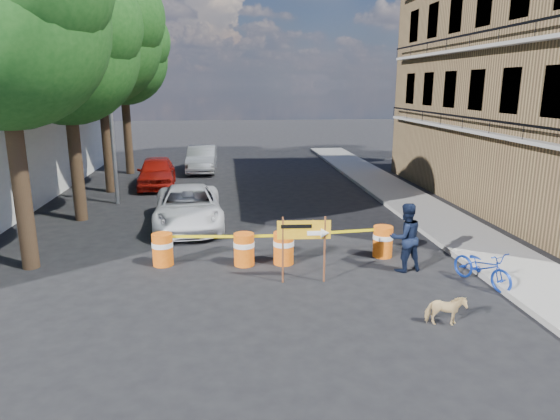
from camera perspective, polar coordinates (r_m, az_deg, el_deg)
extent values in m
plane|color=black|center=(12.53, 0.91, -8.61)|extent=(120.00, 120.00, 0.00)
cube|color=gray|center=(19.65, 16.87, -0.53)|extent=(2.40, 40.00, 0.15)
cylinder|color=#332316|center=(14.67, -27.59, 3.41)|extent=(0.44, 0.44, 5.04)
sphere|color=#174B15|center=(14.56, -29.36, 18.16)|extent=(5.20, 5.20, 5.20)
cylinder|color=#332316|center=(19.38, -22.34, 5.77)|extent=(0.44, 0.44, 4.76)
sphere|color=#174B15|center=(19.25, -23.37, 16.32)|extent=(5.00, 5.00, 5.00)
sphere|color=#174B15|center=(18.61, -21.37, 19.25)|extent=(3.75, 3.75, 3.75)
sphere|color=#174B15|center=(20.04, -24.76, 14.10)|extent=(3.50, 3.50, 3.50)
cylinder|color=#332316|center=(24.16, -19.22, 8.17)|extent=(0.44, 0.44, 5.32)
sphere|color=#174B15|center=(24.13, -20.02, 17.61)|extent=(5.40, 5.40, 5.40)
sphere|color=#174B15|center=(23.50, -18.16, 20.21)|extent=(4.05, 4.05, 4.05)
sphere|color=#174B15|center=(24.93, -21.38, 15.61)|extent=(3.78, 3.78, 3.78)
cylinder|color=#332316|center=(29.06, -17.05, 8.82)|extent=(0.44, 0.44, 4.93)
sphere|color=#174B15|center=(28.99, -17.60, 16.10)|extent=(4.80, 4.80, 4.80)
sphere|color=#174B15|center=(28.43, -16.18, 18.03)|extent=(3.60, 3.60, 3.60)
sphere|color=#174B15|center=(29.69, -18.68, 14.60)|extent=(3.36, 3.36, 3.36)
cylinder|color=gray|center=(21.47, -18.85, 11.14)|extent=(0.16, 0.16, 8.00)
cylinder|color=gray|center=(21.57, -18.34, 21.61)|extent=(1.00, 0.12, 0.12)
cube|color=silver|center=(21.47, -16.93, 21.61)|extent=(0.35, 0.18, 0.12)
cylinder|color=#E7550D|center=(14.10, -13.26, -4.41)|extent=(0.56, 0.56, 0.90)
cylinder|color=white|center=(14.05, -13.30, -3.83)|extent=(0.58, 0.58, 0.14)
cylinder|color=#E7550D|center=(13.77, -4.13, -4.51)|extent=(0.56, 0.56, 0.90)
cylinder|color=white|center=(13.72, -4.14, -3.92)|extent=(0.58, 0.58, 0.14)
cylinder|color=#E7550D|center=(13.84, 0.41, -4.38)|extent=(0.56, 0.56, 0.90)
cylinder|color=white|center=(13.79, 0.41, -3.79)|extent=(0.58, 0.58, 0.14)
cylinder|color=#E7550D|center=(14.71, 11.66, -3.55)|extent=(0.56, 0.56, 0.90)
cylinder|color=white|center=(14.66, 11.69, -2.99)|extent=(0.58, 0.58, 0.14)
cylinder|color=#592D19|center=(12.41, 0.33, -4.62)|extent=(0.05, 0.05, 1.71)
cylinder|color=#592D19|center=(12.51, 5.11, -4.53)|extent=(0.05, 0.05, 1.71)
cube|color=orange|center=(12.29, 2.76, -2.28)|extent=(1.33, 0.11, 0.47)
cube|color=white|center=(12.33, 3.99, -2.66)|extent=(0.38, 0.03, 0.11)
cone|color=white|center=(12.36, 5.17, -2.64)|extent=(0.22, 0.26, 0.25)
cube|color=black|center=(12.23, 1.89, -1.89)|extent=(0.76, 0.05, 0.09)
imported|color=black|center=(13.60, 14.14, -3.05)|extent=(1.03, 0.88, 1.85)
imported|color=#1537AD|center=(13.27, 22.29, -4.39)|extent=(0.91, 1.08, 1.74)
imported|color=#E4C383|center=(11.00, 18.39, -10.84)|extent=(0.84, 0.48, 0.67)
imported|color=white|center=(17.75, -10.43, 0.35)|extent=(2.62, 5.10, 1.38)
imported|color=#9B140C|center=(24.98, -13.91, 4.24)|extent=(2.05, 4.40, 1.46)
imported|color=#A3A5AA|center=(28.97, -8.91, 5.79)|extent=(1.64, 4.44, 1.45)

